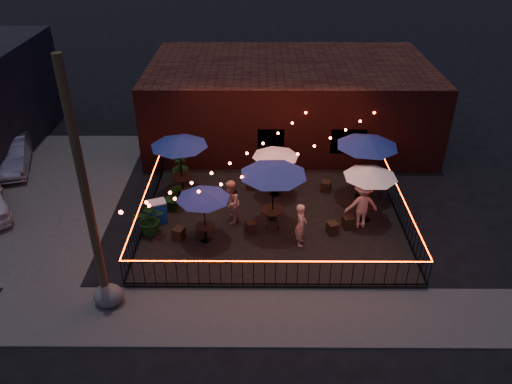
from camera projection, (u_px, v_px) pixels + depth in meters
ground at (274, 252)px, 18.22m from camera, size 110.00×110.00×0.00m
patio at (272, 219)px, 19.90m from camera, size 10.00×8.00×0.15m
sidewalk at (276, 316)px, 15.43m from camera, size 18.00×2.50×0.05m
brick_building at (289, 101)px, 25.73m from camera, size 14.00×8.00×4.00m
utility_pole at (86, 195)px, 13.95m from camera, size 0.26×0.26×8.00m
fence_front at (276, 274)px, 16.17m from camera, size 10.00×0.04×1.04m
fence_left at (146, 207)px, 19.61m from camera, size 0.04×8.00×1.04m
fence_right at (400, 207)px, 19.57m from camera, size 0.04×8.00×1.04m
festoon_lights at (246, 169)px, 18.38m from camera, size 10.02×8.72×1.32m
cafe_table_0 at (203, 196)px, 17.57m from camera, size 2.37×2.37×2.14m
cafe_table_1 at (179, 142)px, 20.25m from camera, size 2.62×2.62×2.63m
cafe_table_2 at (273, 171)px, 17.95m from camera, size 3.22×3.22×2.76m
cafe_table_3 at (276, 154)px, 20.38m from camera, size 2.19×2.19×2.14m
cafe_table_4 at (371, 174)px, 18.68m from camera, size 2.71×2.71×2.27m
cafe_table_5 at (367, 142)px, 19.94m from camera, size 3.07×3.07×2.78m
bistro_chair_0 at (179, 234)px, 18.54m from camera, size 0.51×0.51×0.46m
bistro_chair_1 at (202, 232)px, 18.65m from camera, size 0.44×0.44×0.43m
bistro_chair_2 at (186, 195)px, 20.91m from camera, size 0.45×0.45×0.44m
bistro_chair_3 at (205, 195)px, 20.93m from camera, size 0.43×0.43×0.45m
bistro_chair_4 at (251, 227)px, 18.97m from camera, size 0.42×0.42×0.40m
bistro_chair_5 at (272, 224)px, 19.07m from camera, size 0.41×0.41×0.48m
bistro_chair_6 at (250, 185)px, 21.69m from camera, size 0.37×0.37×0.41m
bistro_chair_7 at (285, 190)px, 21.19m from camera, size 0.54×0.54×0.51m
bistro_chair_8 at (333, 228)px, 18.85m from camera, size 0.48×0.48×0.46m
bistro_chair_9 at (348, 222)px, 19.17m from camera, size 0.49×0.49×0.50m
bistro_chair_10 at (326, 186)px, 21.52m from camera, size 0.49×0.49×0.46m
bistro_chair_11 at (366, 181)px, 21.95m from camera, size 0.39×0.39×0.41m
patron_a at (301, 225)px, 17.96m from camera, size 0.43×0.64×1.71m
patron_b at (231, 202)px, 19.18m from camera, size 0.75×0.92×1.80m
patron_c at (362, 204)px, 18.88m from camera, size 1.36×0.90×1.96m
potted_shrub_a at (151, 219)px, 18.63m from camera, size 1.18×1.03×1.30m
potted_shrub_b at (173, 197)px, 20.02m from camera, size 0.73×0.61×1.25m
potted_shrub_c at (180, 166)px, 22.16m from camera, size 0.89×0.89×1.34m
cooler at (157, 212)px, 19.39m from camera, size 0.84×0.73×0.92m
boulder at (109, 295)px, 15.74m from camera, size 0.97×0.83×0.72m
car_silver at (11, 154)px, 23.46m from camera, size 2.65×4.45×1.38m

